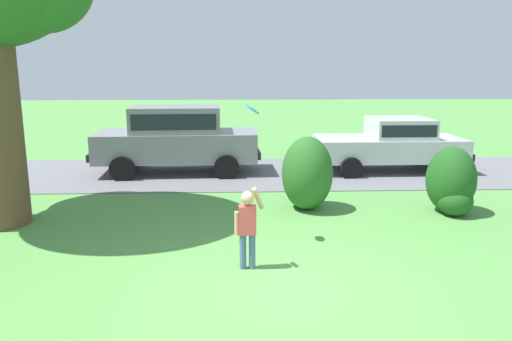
# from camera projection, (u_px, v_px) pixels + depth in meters

# --- Properties ---
(ground_plane) EXTENTS (80.00, 80.00, 0.00)m
(ground_plane) POSITION_uv_depth(u_px,v_px,m) (279.00, 291.00, 6.71)
(ground_plane) COLOR #518E42
(driveway_strip) EXTENTS (28.00, 4.40, 0.02)m
(driveway_strip) POSITION_uv_depth(u_px,v_px,m) (257.00, 173.00, 14.11)
(driveway_strip) COLOR slate
(driveway_strip) RESTS_ON ground
(shrub_near_tree) EXTENTS (1.09, 1.18, 1.57)m
(shrub_near_tree) POSITION_uv_depth(u_px,v_px,m) (307.00, 177.00, 10.44)
(shrub_near_tree) COLOR #286023
(shrub_near_tree) RESTS_ON ground
(shrub_centre_left) EXTENTS (0.99, 1.16, 1.40)m
(shrub_centre_left) POSITION_uv_depth(u_px,v_px,m) (452.00, 183.00, 10.18)
(shrub_centre_left) COLOR #1E511C
(shrub_centre_left) RESTS_ON ground
(parked_sedan) EXTENTS (4.42, 2.14, 1.56)m
(parked_sedan) POSITION_uv_depth(u_px,v_px,m) (391.00, 143.00, 14.25)
(parked_sedan) COLOR silver
(parked_sedan) RESTS_ON ground
(parked_suv) EXTENTS (4.77, 2.24, 1.92)m
(parked_suv) POSITION_uv_depth(u_px,v_px,m) (177.00, 136.00, 13.95)
(parked_suv) COLOR gray
(parked_suv) RESTS_ON ground
(child_thrower) EXTENTS (0.46, 0.27, 1.29)m
(child_thrower) POSITION_uv_depth(u_px,v_px,m) (247.00, 223.00, 7.31)
(child_thrower) COLOR #4C608C
(child_thrower) RESTS_ON ground
(frisbee) EXTENTS (0.25, 0.28, 0.17)m
(frisbee) POSITION_uv_depth(u_px,v_px,m) (252.00, 109.00, 8.08)
(frisbee) COLOR #337FDB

